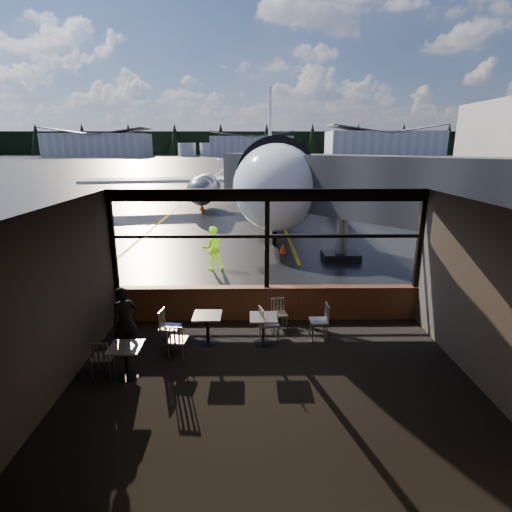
{
  "coord_description": "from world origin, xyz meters",
  "views": [
    {
      "loc": [
        -0.41,
        -9.96,
        4.53
      ],
      "look_at": [
        -0.27,
        1.0,
        1.5
      ],
      "focal_mm": 28.0,
      "sensor_mm": 36.0,
      "label": 1
    }
  ],
  "objects_px": {
    "cone_wing": "(202,207)",
    "chair_near_e": "(319,321)",
    "cafe_table_near": "(263,330)",
    "cafe_table_left": "(127,362)",
    "airliner": "(272,136)",
    "cone_nose": "(283,248)",
    "chair_mid_w": "(170,328)",
    "cafe_table_mid": "(208,329)",
    "chair_mid_s": "(178,340)",
    "chair_left_s": "(103,358)",
    "ground_crew": "(213,248)",
    "jet_bridge": "(354,203)",
    "chair_near_n": "(279,315)",
    "chair_near_w": "(269,324)",
    "passenger": "(125,322)"
  },
  "relations": [
    {
      "from": "airliner",
      "to": "cafe_table_left",
      "type": "height_order",
      "value": "airliner"
    },
    {
      "from": "cone_wing",
      "to": "chair_near_e",
      "type": "bearing_deg",
      "value": -75.53
    },
    {
      "from": "jet_bridge",
      "to": "passenger",
      "type": "height_order",
      "value": "jet_bridge"
    },
    {
      "from": "airliner",
      "to": "jet_bridge",
      "type": "distance_m",
      "value": 15.13
    },
    {
      "from": "chair_mid_w",
      "to": "passenger",
      "type": "distance_m",
      "value": 1.04
    },
    {
      "from": "airliner",
      "to": "cafe_table_mid",
      "type": "distance_m",
      "value": 22.19
    },
    {
      "from": "jet_bridge",
      "to": "chair_mid_w",
      "type": "height_order",
      "value": "jet_bridge"
    },
    {
      "from": "chair_mid_s",
      "to": "cone_wing",
      "type": "xyz_separation_m",
      "value": [
        -1.94,
        20.99,
        -0.15
      ]
    },
    {
      "from": "cafe_table_near",
      "to": "cafe_table_mid",
      "type": "bearing_deg",
      "value": 177.78
    },
    {
      "from": "cafe_table_mid",
      "to": "cone_nose",
      "type": "xyz_separation_m",
      "value": [
        2.43,
        8.29,
        -0.14
      ]
    },
    {
      "from": "chair_near_n",
      "to": "ground_crew",
      "type": "relative_size",
      "value": 0.49
    },
    {
      "from": "cafe_table_left",
      "to": "ground_crew",
      "type": "distance_m",
      "value": 7.52
    },
    {
      "from": "ground_crew",
      "to": "cone_wing",
      "type": "xyz_separation_m",
      "value": [
        -2.1,
        14.35,
        -0.56
      ]
    },
    {
      "from": "cafe_table_left",
      "to": "chair_left_s",
      "type": "bearing_deg",
      "value": 174.04
    },
    {
      "from": "chair_mid_w",
      "to": "chair_mid_s",
      "type": "bearing_deg",
      "value": 33.4
    },
    {
      "from": "chair_near_e",
      "to": "chair_mid_s",
      "type": "xyz_separation_m",
      "value": [
        -3.25,
        -0.88,
        -0.03
      ]
    },
    {
      "from": "chair_mid_s",
      "to": "chair_left_s",
      "type": "bearing_deg",
      "value": -144.66
    },
    {
      "from": "airliner",
      "to": "cone_nose",
      "type": "distance_m",
      "value": 14.13
    },
    {
      "from": "chair_mid_s",
      "to": "chair_left_s",
      "type": "height_order",
      "value": "chair_left_s"
    },
    {
      "from": "cone_wing",
      "to": "cafe_table_left",
      "type": "bearing_deg",
      "value": -87.22
    },
    {
      "from": "cafe_table_near",
      "to": "chair_left_s",
      "type": "distance_m",
      "value": 3.54
    },
    {
      "from": "chair_near_e",
      "to": "chair_left_s",
      "type": "distance_m",
      "value": 4.9
    },
    {
      "from": "jet_bridge",
      "to": "chair_mid_w",
      "type": "distance_m",
      "value": 9.3
    },
    {
      "from": "cafe_table_left",
      "to": "chair_near_n",
      "type": "distance_m",
      "value": 3.88
    },
    {
      "from": "chair_mid_w",
      "to": "cone_nose",
      "type": "relative_size",
      "value": 1.97
    },
    {
      "from": "cafe_table_left",
      "to": "ground_crew",
      "type": "xyz_separation_m",
      "value": [
        1.05,
        7.43,
        0.47
      ]
    },
    {
      "from": "chair_mid_w",
      "to": "chair_left_s",
      "type": "bearing_deg",
      "value": -31.5
    },
    {
      "from": "cafe_table_near",
      "to": "cafe_table_left",
      "type": "relative_size",
      "value": 1.01
    },
    {
      "from": "chair_mid_s",
      "to": "passenger",
      "type": "xyz_separation_m",
      "value": [
        -1.15,
        0.14,
        0.38
      ]
    },
    {
      "from": "cafe_table_mid",
      "to": "chair_mid_w",
      "type": "xyz_separation_m",
      "value": [
        -0.86,
        -0.08,
        0.08
      ]
    },
    {
      "from": "cone_nose",
      "to": "airliner",
      "type": "bearing_deg",
      "value": 89.39
    },
    {
      "from": "chair_near_w",
      "to": "cone_wing",
      "type": "distance_m",
      "value": 20.62
    },
    {
      "from": "cafe_table_near",
      "to": "chair_mid_w",
      "type": "bearing_deg",
      "value": -179.23
    },
    {
      "from": "cafe_table_left",
      "to": "chair_mid_s",
      "type": "distance_m",
      "value": 1.19
    },
    {
      "from": "chair_mid_s",
      "to": "passenger",
      "type": "distance_m",
      "value": 1.22
    },
    {
      "from": "cafe_table_left",
      "to": "chair_mid_s",
      "type": "height_order",
      "value": "chair_mid_s"
    },
    {
      "from": "chair_left_s",
      "to": "cone_nose",
      "type": "xyz_separation_m",
      "value": [
        4.39,
        9.69,
        -0.2
      ]
    },
    {
      "from": "chair_near_e",
      "to": "ground_crew",
      "type": "height_order",
      "value": "ground_crew"
    },
    {
      "from": "cafe_table_near",
      "to": "ground_crew",
      "type": "relative_size",
      "value": 0.43
    },
    {
      "from": "chair_near_w",
      "to": "passenger",
      "type": "bearing_deg",
      "value": -95.05
    },
    {
      "from": "chair_mid_w",
      "to": "cone_wing",
      "type": "bearing_deg",
      "value": -167.03
    },
    {
      "from": "chair_near_w",
      "to": "chair_mid_s",
      "type": "relative_size",
      "value": 1.06
    },
    {
      "from": "chair_mid_s",
      "to": "cone_wing",
      "type": "height_order",
      "value": "chair_mid_s"
    },
    {
      "from": "chair_near_n",
      "to": "passenger",
      "type": "distance_m",
      "value": 3.72
    },
    {
      "from": "cafe_table_mid",
      "to": "chair_near_w",
      "type": "bearing_deg",
      "value": 4.03
    },
    {
      "from": "chair_near_n",
      "to": "chair_mid_w",
      "type": "relative_size",
      "value": 0.9
    },
    {
      "from": "cone_nose",
      "to": "cone_wing",
      "type": "relative_size",
      "value": 0.85
    },
    {
      "from": "chair_mid_w",
      "to": "ground_crew",
      "type": "bearing_deg",
      "value": -175.83
    },
    {
      "from": "cafe_table_near",
      "to": "chair_left_s",
      "type": "height_order",
      "value": "chair_left_s"
    },
    {
      "from": "cafe_table_left",
      "to": "cone_wing",
      "type": "distance_m",
      "value": 21.81
    }
  ]
}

